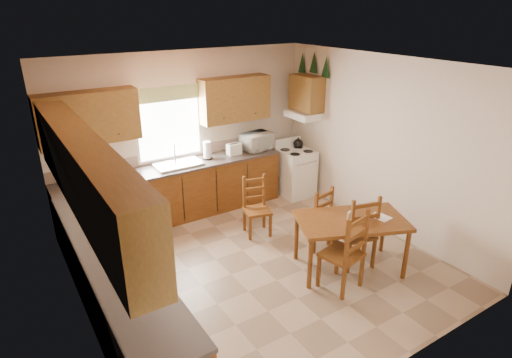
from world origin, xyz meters
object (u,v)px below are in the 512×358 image
chair_near_right (342,249)px  microwave (257,141)px  dining_table (349,244)px  chair_far_left (332,224)px  chair_far_right (257,207)px  stove (296,173)px  chair_near_left (356,229)px

chair_near_right → microwave: bearing=-113.8°
dining_table → chair_far_left: size_ratio=1.48×
microwave → chair_far_right: (-0.77, -1.20, -0.61)m
dining_table → chair_far_right: (-0.52, 1.47, 0.08)m
dining_table → chair_far_right: chair_far_right is taller
stove → chair_near_right: bearing=-113.9°
chair_far_right → microwave: bearing=72.4°
stove → chair_far_right: (-1.42, -0.87, 0.03)m
microwave → chair_far_right: 1.55m
microwave → chair_far_right: microwave is taller
stove → chair_far_left: chair_far_left is taller
stove → chair_far_left: size_ratio=0.90×
dining_table → chair_far_left: chair_far_left is taller
dining_table → stove: bearing=92.3°
chair_near_left → chair_near_right: chair_near_right is taller
chair_near_left → chair_near_right: size_ratio=0.97×
microwave → chair_near_right: microwave is taller
chair_near_right → chair_far_left: size_ratio=1.15×
chair_near_right → chair_far_right: (-0.15, 1.71, -0.08)m
microwave → chair_far_left: size_ratio=0.53×
chair_near_right → chair_far_right: 1.72m
stove → chair_near_left: bearing=-105.6°
microwave → chair_near_right: bearing=-111.3°
chair_far_left → chair_far_right: size_ratio=1.03×
chair_far_right → stove: bearing=46.5°
dining_table → chair_near_left: 0.22m
stove → chair_far_right: chair_far_right is taller
stove → chair_near_right: 2.89m
chair_near_left → chair_far_left: chair_near_left is taller
microwave → chair_near_right: size_ratio=0.46×
dining_table → chair_near_right: 0.48m
chair_far_right → chair_far_left: bearing=-46.7°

